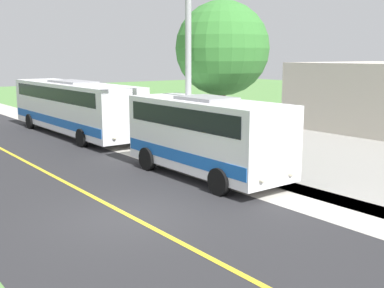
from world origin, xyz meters
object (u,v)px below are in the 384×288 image
(street_light_pole, at_px, (186,52))
(tree_curbside, at_px, (222,49))
(shuttle_bus_front, at_px, (206,133))
(transit_bus_rear, at_px, (74,105))

(street_light_pole, distance_m, tree_curbside, 2.63)
(shuttle_bus_front, bearing_deg, street_light_pole, -102.20)
(transit_bus_rear, relative_size, tree_curbside, 1.79)
(shuttle_bus_front, height_order, tree_curbside, tree_curbside)
(street_light_pole, relative_size, tree_curbside, 1.22)
(transit_bus_rear, height_order, street_light_pole, street_light_pole)
(shuttle_bus_front, height_order, street_light_pole, street_light_pole)
(shuttle_bus_front, relative_size, transit_bus_rear, 0.58)
(shuttle_bus_front, relative_size, tree_curbside, 1.04)
(street_light_pole, height_order, tree_curbside, street_light_pole)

